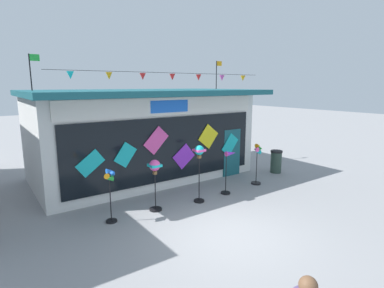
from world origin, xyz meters
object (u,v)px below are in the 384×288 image
at_px(wind_spinner_far_left, 110,187).
at_px(wind_spinner_center_right, 229,166).
at_px(kite_shop_building, 143,133).
at_px(wind_spinner_left, 155,173).
at_px(wind_spinner_right, 257,158).
at_px(trash_bin, 276,161).
at_px(wind_spinner_center_left, 199,159).

relative_size(wind_spinner_far_left, wind_spinner_center_right, 1.03).
height_order(kite_shop_building, wind_spinner_left, kite_shop_building).
relative_size(wind_spinner_right, trash_bin, 1.64).
bearing_deg(kite_shop_building, wind_spinner_center_right, -68.66).
xyz_separation_m(wind_spinner_left, wind_spinner_right, (4.49, -0.03, -0.15)).
distance_m(kite_shop_building, wind_spinner_far_left, 4.72).
height_order(wind_spinner_far_left, wind_spinner_center_left, wind_spinner_center_left).
height_order(wind_spinner_center_left, wind_spinner_right, wind_spinner_center_left).
xyz_separation_m(wind_spinner_center_right, wind_spinner_right, (1.59, 0.12, 0.07)).
distance_m(wind_spinner_center_left, trash_bin, 5.05).
bearing_deg(wind_spinner_center_right, wind_spinner_center_left, -177.21).
relative_size(wind_spinner_center_left, trash_bin, 1.93).
bearing_deg(wind_spinner_center_left, wind_spinner_right, 3.52).
bearing_deg(wind_spinner_left, wind_spinner_center_left, -8.03).
xyz_separation_m(wind_spinner_center_left, trash_bin, (4.89, 0.84, -0.96)).
height_order(wind_spinner_left, trash_bin, wind_spinner_left).
bearing_deg(wind_spinner_left, trash_bin, 5.52).
xyz_separation_m(wind_spinner_far_left, wind_spinner_center_left, (2.96, -0.17, 0.42)).
relative_size(wind_spinner_left, wind_spinner_center_right, 1.04).
distance_m(kite_shop_building, trash_bin, 5.99).
bearing_deg(wind_spinner_far_left, trash_bin, 4.85).
bearing_deg(wind_spinner_center_left, wind_spinner_left, 171.97).
bearing_deg(wind_spinner_center_right, kite_shop_building, 111.34).
bearing_deg(wind_spinner_right, trash_bin, 18.71).
bearing_deg(kite_shop_building, trash_bin, -31.04).
relative_size(kite_shop_building, wind_spinner_center_left, 4.67).
bearing_deg(wind_spinner_left, wind_spinner_right, -0.42).
relative_size(kite_shop_building, wind_spinner_left, 5.56).
bearing_deg(wind_spinner_far_left, wind_spinner_center_right, -1.35).
distance_m(wind_spinner_far_left, wind_spinner_right, 5.93).
bearing_deg(trash_bin, wind_spinner_left, -174.48).
height_order(wind_spinner_center_left, trash_bin, wind_spinner_center_left).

